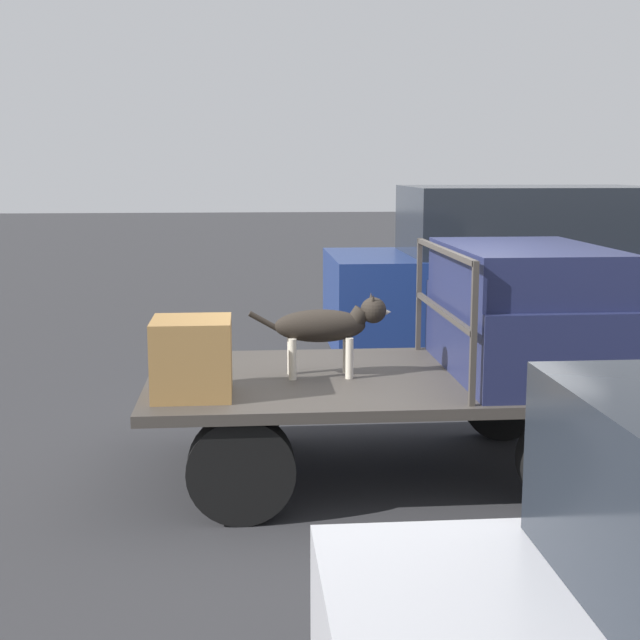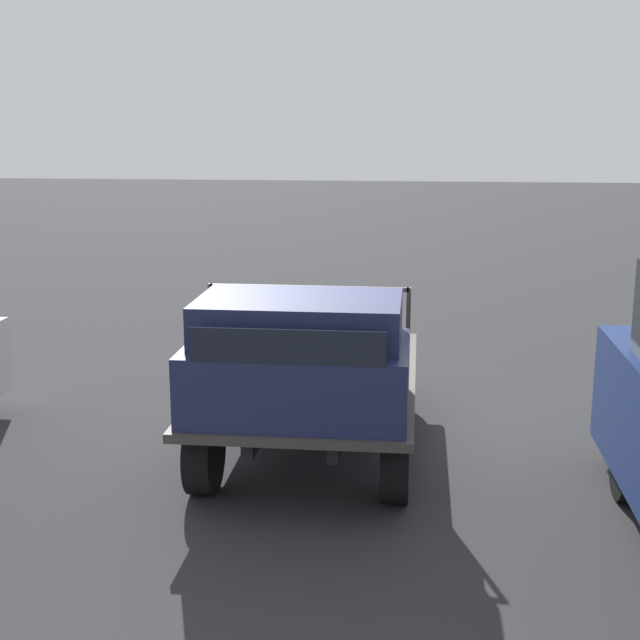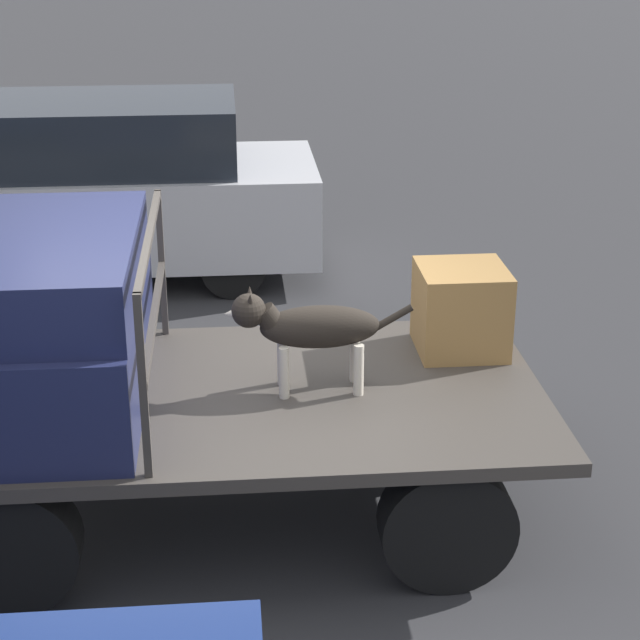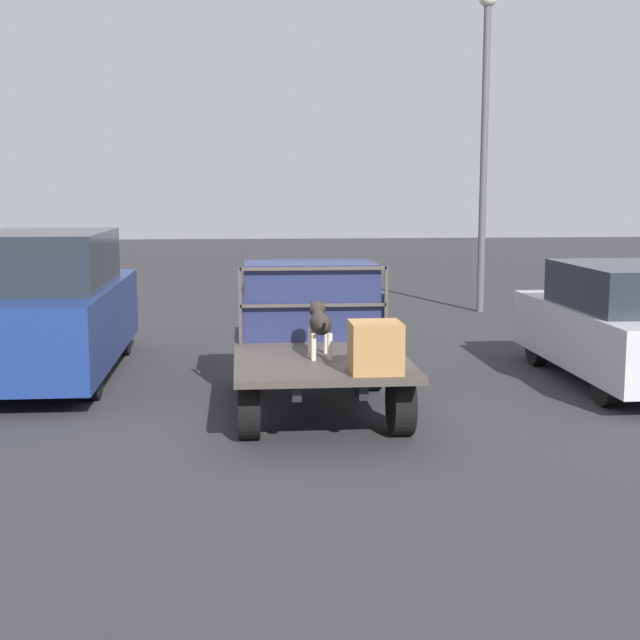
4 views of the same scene
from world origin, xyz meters
The scene contains 7 objects.
ground_plane centered at (0.00, 0.00, 0.00)m, with size 80.00×80.00×0.00m, color #2D2D30.
flatbed_truck centered at (0.00, 0.00, 0.58)m, with size 3.71×2.03×0.80m.
truck_cab centered at (1.11, 0.00, 1.27)m, with size 1.33×1.91×0.99m.
truck_headboard centered at (0.40, 0.00, 1.44)m, with size 0.04×1.91×0.98m.
dog centered at (-0.46, 0.00, 1.19)m, with size 1.09×0.25×0.64m.
cargo_crate centered at (-1.48, -0.51, 1.07)m, with size 0.55×0.55×0.55m.
parked_sedan centered at (1.22, -4.47, 0.85)m, with size 4.32×1.77×1.72m.
Camera 3 is at (-0.04, 5.67, 3.52)m, focal length 60.00 mm.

